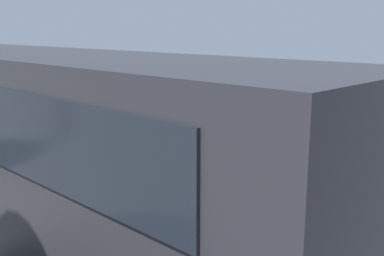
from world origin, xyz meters
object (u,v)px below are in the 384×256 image
at_px(spectator_far_left, 231,169).
at_px(spectator_centre, 160,151).
at_px(tour_bus, 49,150).
at_px(spectator_right, 136,145).
at_px(traffic_cone, 230,142).
at_px(stunt_motorcycle, 180,106).
at_px(spectator_left, 191,159).
at_px(parked_motorcycle_silver, 214,213).

bearing_deg(spectator_far_left, spectator_centre, 10.18).
xyz_separation_m(tour_bus, spectator_right, (1.12, -2.71, -0.61)).
distance_m(spectator_right, traffic_cone, 4.11).
bearing_deg(stunt_motorcycle, spectator_left, 137.54).
bearing_deg(spectator_left, stunt_motorcycle, -42.46).
xyz_separation_m(tour_bus, parked_motorcycle_silver, (-1.87, -2.02, -1.16)).
bearing_deg(traffic_cone, spectator_far_left, 130.02).
bearing_deg(spectator_far_left, traffic_cone, -49.98).
bearing_deg(parked_motorcycle_silver, spectator_far_left, -68.51).
xyz_separation_m(spectator_left, spectator_right, (1.81, -0.06, -0.05)).
distance_m(spectator_left, parked_motorcycle_silver, 1.47).
bearing_deg(spectator_far_left, parked_motorcycle_silver, 111.49).
xyz_separation_m(spectator_right, parked_motorcycle_silver, (-2.99, 0.69, -0.56)).
xyz_separation_m(tour_bus, stunt_motorcycle, (4.26, -7.17, -0.60)).
height_order(spectator_centre, traffic_cone, spectator_centre).
height_order(stunt_motorcycle, traffic_cone, stunt_motorcycle).
xyz_separation_m(spectator_far_left, traffic_cone, (3.20, -3.81, -0.69)).
xyz_separation_m(spectator_left, stunt_motorcycle, (4.94, -4.52, -0.04)).
height_order(spectator_far_left, traffic_cone, spectator_far_left).
distance_m(spectator_right, stunt_motorcycle, 5.45).
bearing_deg(spectator_centre, spectator_far_left, -169.82).
height_order(spectator_far_left, spectator_left, spectator_left).
height_order(spectator_left, parked_motorcycle_silver, spectator_left).
xyz_separation_m(spectator_left, traffic_cone, (2.37, -4.06, -0.78)).
distance_m(parked_motorcycle_silver, traffic_cone, 5.89).
distance_m(tour_bus, spectator_left, 2.79).
height_order(spectator_far_left, spectator_centre, spectator_centre).
relative_size(spectator_far_left, stunt_motorcycle, 0.88).
height_order(spectator_centre, parked_motorcycle_silver, spectator_centre).
distance_m(stunt_motorcycle, traffic_cone, 2.72).
relative_size(spectator_right, traffic_cone, 2.77).
xyz_separation_m(spectator_left, parked_motorcycle_silver, (-1.18, 0.63, -0.60)).
xyz_separation_m(spectator_centre, spectator_right, (0.95, -0.12, -0.06)).
distance_m(spectator_left, spectator_centre, 0.86).
bearing_deg(tour_bus, parked_motorcycle_silver, -132.79).
bearing_deg(traffic_cone, spectator_left, 120.21).
bearing_deg(spectator_far_left, stunt_motorcycle, -36.48).
xyz_separation_m(stunt_motorcycle, traffic_cone, (-2.58, 0.46, -0.74)).
bearing_deg(spectator_left, traffic_cone, -59.79).
bearing_deg(tour_bus, traffic_cone, -75.93).
height_order(spectator_far_left, parked_motorcycle_silver, spectator_far_left).
xyz_separation_m(tour_bus, spectator_far_left, (-1.52, -2.90, -0.65)).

